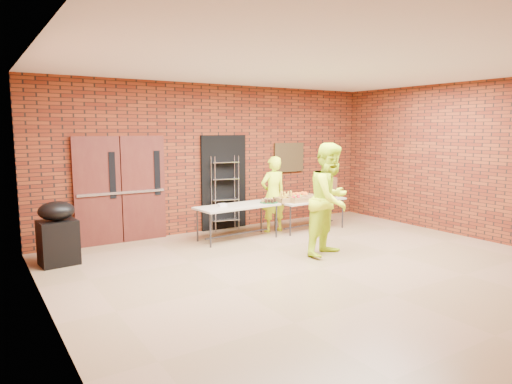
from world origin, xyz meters
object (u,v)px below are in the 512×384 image
table_right (310,202)px  coffee_dispenser (327,187)px  table_left (237,208)px  volunteer_woman (273,194)px  wire_rack (225,193)px  volunteer_man (330,199)px  covered_grill (58,233)px

table_right → coffee_dispenser: coffee_dispenser is taller
table_left → table_right: 1.82m
volunteer_woman → wire_rack: bearing=-39.4°
table_left → volunteer_man: volunteer_man is taller
wire_rack → volunteer_woman: 1.06m
covered_grill → volunteer_woman: 4.41m
volunteer_woman → volunteer_man: volunteer_man is taller
wire_rack → coffee_dispenser: wire_rack is taller
volunteer_woman → covered_grill: bearing=3.0°
table_left → table_right: size_ratio=1.03×
volunteer_man → wire_rack: bearing=83.4°
wire_rack → covered_grill: (-3.59, -0.81, -0.29)m
table_right → volunteer_man: 2.08m
covered_grill → volunteer_woman: volunteer_woman is taller
wire_rack → covered_grill: size_ratio=1.55×
coffee_dispenser → volunteer_man: bearing=-130.2°
table_left → volunteer_man: 2.06m
table_right → coffee_dispenser: (0.61, 0.12, 0.28)m
table_right → volunteer_man: volunteer_man is taller
coffee_dispenser → table_left: bearing=-178.6°
coffee_dispenser → covered_grill: coffee_dispenser is taller
wire_rack → table_left: bearing=-91.1°
wire_rack → covered_grill: 3.69m
table_left → covered_grill: covered_grill is taller
table_left → covered_grill: 3.38m
wire_rack → table_right: bearing=-18.9°
coffee_dispenser → table_right: bearing=-168.9°
volunteer_man → table_left: bearing=95.0°
table_right → volunteer_woman: volunteer_woman is taller
table_right → wire_rack: bearing=144.1°
covered_grill → wire_rack: bearing=7.5°
coffee_dispenser → volunteer_woman: (-1.41, 0.15, -0.08)m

